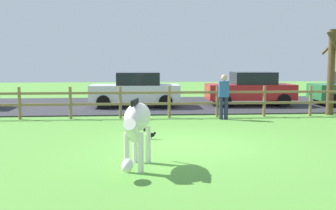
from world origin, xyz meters
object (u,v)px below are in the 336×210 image
(crow_on_grass, at_px, (152,135))
(parked_car_white, at_px, (136,89))
(visitor_near_fence, at_px, (224,95))
(bare_tree, at_px, (332,67))
(parked_car_red, at_px, (250,88))
(zebra, at_px, (137,123))

(crow_on_grass, distance_m, parked_car_white, 7.55)
(visitor_near_fence, bearing_deg, bare_tree, 11.26)
(crow_on_grass, distance_m, parked_car_red, 9.08)
(parked_car_red, height_order, visitor_near_fence, visitor_near_fence)
(bare_tree, distance_m, parked_car_red, 4.05)
(bare_tree, height_order, zebra, bare_tree)
(parked_car_red, bearing_deg, bare_tree, -52.77)
(crow_on_grass, height_order, visitor_near_fence, visitor_near_fence)
(zebra, distance_m, parked_car_white, 10.51)
(zebra, xyz_separation_m, crow_on_grass, (0.43, 3.01, -0.80))
(bare_tree, xyz_separation_m, zebra, (-7.72, -7.49, -0.95))
(parked_car_red, xyz_separation_m, visitor_near_fence, (-2.15, -4.01, 0.06))
(zebra, distance_m, parked_car_red, 11.88)
(crow_on_grass, bearing_deg, zebra, -98.11)
(crow_on_grass, distance_m, visitor_near_fence, 4.60)
(bare_tree, relative_size, parked_car_white, 0.84)
(visitor_near_fence, bearing_deg, crow_on_grass, -127.80)
(bare_tree, xyz_separation_m, visitor_near_fence, (-4.52, -0.90, -0.97))
(crow_on_grass, bearing_deg, visitor_near_fence, 52.20)
(parked_car_red, distance_m, visitor_near_fence, 4.55)
(zebra, bearing_deg, visitor_near_fence, 64.04)
(parked_car_red, bearing_deg, zebra, -116.81)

